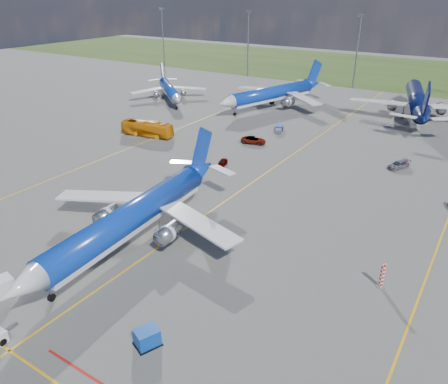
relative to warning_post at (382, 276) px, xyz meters
The scene contains 15 objects.
ground 27.24m from the warning_post, 162.90° to the right, with size 400.00×400.00×0.00m, color #51514F.
grass_strip 144.37m from the warning_post, 100.38° to the left, with size 400.00×80.00×0.01m, color #2D4719.
taxiway_lines 32.52m from the warning_post, 142.66° to the left, with size 60.25×160.00×0.02m.
floodlight_masts 103.84m from the warning_post, 98.91° to the left, with size 202.20×0.50×22.70m.
warning_post is the anchor object (origin of this frame).
bg_jet_nw 94.58m from the warning_post, 143.37° to the left, with size 24.44×32.08×8.40m, color #0C33A8, non-canonical shape.
bg_jet_nnw 80.23m from the warning_post, 125.77° to the left, with size 31.48×41.32×10.82m, color #0C33A8, non-canonical shape.
bg_jet_n 77.81m from the warning_post, 98.71° to the left, with size 35.41×46.48×12.17m, color #070F3B, non-canonical shape.
main_airliner 30.70m from the warning_post, 165.17° to the right, with size 30.83×40.46×10.60m, color #0C33A8, non-canonical shape.
uld_container 25.96m from the warning_post, 127.73° to the right, with size 1.69×2.12×1.69m, color #0B3FA4.
apron_bus 64.31m from the warning_post, 155.19° to the left, with size 2.83×12.09×3.37m, color orange.
service_car_a 40.45m from the warning_post, 148.70° to the left, with size 1.37×3.41×1.16m, color #999999.
service_car_b 50.33m from the warning_post, 135.52° to the left, with size 2.42×5.25×1.46m, color #999999.
service_car_c 37.98m from the warning_post, 100.12° to the left, with size 1.88×4.63×1.34m, color #999999.
baggage_tug_c 58.09m from the warning_post, 127.41° to the left, with size 3.23×5.41×1.18m.
Camera 1 is at (32.72, -34.49, 30.12)m, focal length 35.00 mm.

